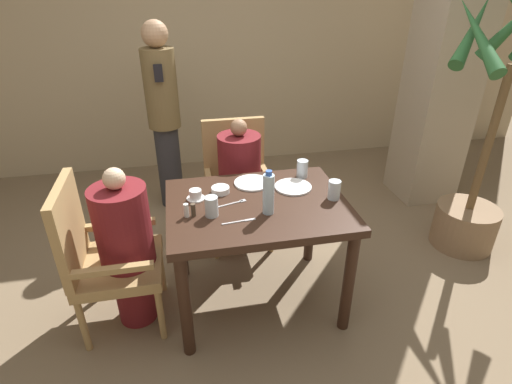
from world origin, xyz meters
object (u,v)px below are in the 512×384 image
potted_palm (481,167)px  water_bottle (268,194)px  teacup_with_saucer (196,195)px  diner_in_left_chair (127,247)px  chair_far_side (237,179)px  glass_tall_far (211,207)px  bowl_small (220,190)px  glass_tall_near (334,190)px  glass_tall_mid (302,169)px  diner_in_far_chair (240,184)px  plate_main_left (252,183)px  standing_host (164,114)px  plate_main_right (293,187)px  chair_left_side (102,254)px

potted_palm → water_bottle: potted_palm is taller
teacup_with_saucer → diner_in_left_chair: bearing=-164.6°
chair_far_side → teacup_with_saucer: chair_far_side is taller
water_bottle → glass_tall_far: water_bottle is taller
bowl_small → teacup_with_saucer: bearing=-161.7°
glass_tall_near → glass_tall_mid: size_ratio=1.00×
diner_in_far_chair → teacup_with_saucer: 0.69m
teacup_with_saucer → glass_tall_far: (0.08, -0.21, 0.03)m
glass_tall_mid → potted_palm: bearing=0.2°
teacup_with_saucer → bowl_small: teacup_with_saucer is taller
plate_main_left → glass_tall_far: 0.46m
standing_host → water_bottle: bearing=-70.1°
diner_in_left_chair → chair_far_side: diner_in_left_chair is taller
plate_main_right → potted_palm: bearing=5.6°
glass_tall_mid → plate_main_right: bearing=-125.7°
plate_main_right → glass_tall_far: glass_tall_far is taller
standing_host → potted_palm: 2.59m
chair_far_side → plate_main_right: bearing=-68.5°
chair_far_side → water_bottle: (0.04, -0.94, 0.37)m
bowl_small → diner_in_far_chair: bearing=67.8°
plate_main_left → plate_main_right: size_ratio=1.00×
chair_left_side → glass_tall_mid: size_ratio=8.25×
diner_in_left_chair → glass_tall_mid: diner_in_left_chair is taller
plate_main_left → glass_tall_far: size_ratio=2.00×
standing_host → glass_tall_mid: size_ratio=14.01×
diner_in_far_chair → standing_host: bearing=124.0°
bowl_small → chair_left_side: bearing=-166.9°
potted_palm → water_bottle: (-1.73, -0.42, 0.18)m
chair_left_side → plate_main_left: chair_left_side is taller
diner_in_left_chair → bowl_small: size_ratio=9.31×
plate_main_right → water_bottle: bearing=-130.2°
glass_tall_near → plate_main_left: bearing=146.8°
standing_host → teacup_with_saucer: size_ratio=14.84×
diner_in_left_chair → plate_main_left: bearing=17.3°
standing_host → bowl_small: 1.34m
chair_left_side → plate_main_left: 1.02m
potted_palm → plate_main_right: bearing=-174.4°
glass_tall_mid → diner_in_far_chair: bearing=134.2°
chair_far_side → plate_main_left: size_ratio=4.12×
teacup_with_saucer → water_bottle: water_bottle is taller
diner_in_far_chair → potted_palm: size_ratio=0.52×
water_bottle → glass_tall_near: 0.44m
diner_in_left_chair → glass_tall_mid: size_ratio=8.93×
diner_in_far_chair → potted_palm: (1.77, -0.37, 0.16)m
bowl_small → glass_tall_near: (0.67, -0.21, 0.04)m
standing_host → bowl_small: (0.34, -1.29, -0.12)m
diner_in_far_chair → water_bottle: size_ratio=4.01×
chair_far_side → water_bottle: 1.01m
plate_main_right → bowl_small: size_ratio=2.09×
plate_main_left → teacup_with_saucer: size_ratio=2.12×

